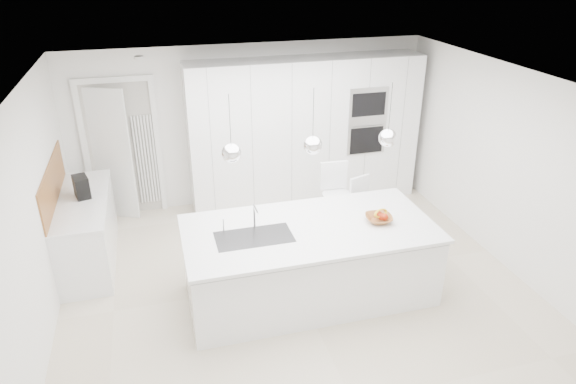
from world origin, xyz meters
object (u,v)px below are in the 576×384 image
object	(u,v)px
fruit_bowl	(379,219)
espresso_machine	(81,187)
island_base	(310,265)
bar_stool_right	(362,215)
bar_stool_left	(336,207)

from	to	relation	value
fruit_bowl	espresso_machine	size ratio (longest dim) A/B	1.11
island_base	bar_stool_right	bearing A→B (deg)	40.27
espresso_machine	bar_stool_right	bearing A→B (deg)	-27.04
island_base	bar_stool_right	xyz separation A→B (m)	(0.99, 0.84, 0.08)
fruit_bowl	bar_stool_right	xyz separation A→B (m)	(0.19, 0.88, -0.43)
espresso_machine	bar_stool_right	world-z (taller)	espresso_machine
bar_stool_right	island_base	bearing A→B (deg)	-158.11
island_base	fruit_bowl	bearing A→B (deg)	-2.65
fruit_bowl	espresso_machine	world-z (taller)	espresso_machine
espresso_machine	bar_stool_left	bearing A→B (deg)	-25.41
espresso_machine	bar_stool_right	distance (m)	3.63
fruit_bowl	bar_stool_right	distance (m)	1.00
island_base	bar_stool_right	distance (m)	1.30
bar_stool_right	bar_stool_left	bearing A→B (deg)	134.39
island_base	fruit_bowl	size ratio (longest dim) A/B	9.15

